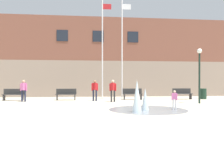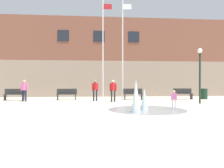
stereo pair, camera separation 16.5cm
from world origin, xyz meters
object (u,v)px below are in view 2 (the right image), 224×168
object	(u,v)px
park_bench_under_left_flagpole	(133,94)
teen_by_trashcan	(24,89)
adult_watching	(113,89)
flagpole_left	(103,46)
park_bench_far_left	(15,94)
lamp_post_right_lane	(200,67)
flagpole_right	(123,46)
park_bench_left_of_flagpoles	(67,94)
child_in_fountain	(174,98)
trash_can	(204,94)
adult_near_bench	(95,89)
park_bench_under_right_flagpole	(183,94)

from	to	relation	value
park_bench_under_left_flagpole	teen_by_trashcan	xyz separation A→B (m)	(-8.34, -1.21, 0.45)
adult_watching	flagpole_left	bearing A→B (deg)	-130.54
park_bench_far_left	lamp_post_right_lane	distance (m)	13.97
flagpole_right	lamp_post_right_lane	world-z (taller)	flagpole_right
park_bench_left_of_flagpoles	child_in_fountain	xyz separation A→B (m)	(6.24, -6.92, 0.10)
child_in_fountain	flagpole_left	world-z (taller)	flagpole_left
park_bench_far_left	adult_watching	world-z (taller)	adult_watching
park_bench_under_left_flagpole	adult_watching	xyz separation A→B (m)	(-1.85, -2.07, 0.45)
teen_by_trashcan	trash_can	size ratio (longest dim) A/B	1.77
park_bench_under_left_flagpole	trash_can	distance (m)	6.10
adult_near_bench	lamp_post_right_lane	xyz separation A→B (m)	(6.93, -2.68, 1.48)
park_bench_left_of_flagpoles	lamp_post_right_lane	world-z (taller)	lamp_post_right_lane
adult_near_bench	adult_watching	bearing A→B (deg)	-169.10
park_bench_far_left	flagpole_left	bearing A→B (deg)	3.15
park_bench_under_right_flagpole	flagpole_right	world-z (taller)	flagpole_right
child_in_fountain	park_bench_far_left	bearing A→B (deg)	167.96
park_bench_left_of_flagpoles	teen_by_trashcan	xyz separation A→B (m)	(-2.94, -1.22, 0.45)
park_bench_under_left_flagpole	flagpole_right	size ratio (longest dim) A/B	0.19
park_bench_under_right_flagpole	adult_watching	size ratio (longest dim) A/B	1.01
child_in_fountain	flagpole_right	xyz separation A→B (m)	(-1.61, 7.39, 3.89)
park_bench_left_of_flagpoles	park_bench_under_left_flagpole	size ratio (longest dim) A/B	1.00
park_bench_left_of_flagpoles	park_bench_under_right_flagpole	bearing A→B (deg)	-0.25
park_bench_under_left_flagpole	trash_can	world-z (taller)	park_bench_under_left_flagpole
park_bench_far_left	adult_near_bench	size ratio (longest dim) A/B	1.01
flagpole_left	trash_can	world-z (taller)	flagpole_left
park_bench_far_left	park_bench_under_right_flagpole	bearing A→B (deg)	-0.52
park_bench_under_right_flagpole	park_bench_far_left	bearing A→B (deg)	179.48
park_bench_left_of_flagpoles	adult_watching	xyz separation A→B (m)	(3.55, -2.08, 0.45)
park_bench_far_left	flagpole_left	size ratio (longest dim) A/B	0.19
adult_near_bench	park_bench_under_left_flagpole	bearing A→B (deg)	-113.24
park_bench_left_of_flagpoles	flagpole_right	bearing A→B (deg)	5.80
flagpole_right	park_bench_left_of_flagpoles	bearing A→B (deg)	-174.20
adult_near_bench	child_in_fountain	world-z (taller)	adult_near_bench
park_bench_left_of_flagpoles	lamp_post_right_lane	xyz separation A→B (m)	(9.20, -3.82, 1.94)
teen_by_trashcan	flagpole_right	world-z (taller)	flagpole_right
flagpole_right	park_bench_under_right_flagpole	bearing A→B (deg)	-5.82
adult_watching	park_bench_left_of_flagpoles	bearing A→B (deg)	-83.89
park_bench_left_of_flagpoles	adult_near_bench	distance (m)	2.58
park_bench_under_left_flagpole	child_in_fountain	size ratio (longest dim) A/B	1.62
teen_by_trashcan	flagpole_right	bearing A→B (deg)	126.62
flagpole_left	trash_can	bearing A→B (deg)	-3.25
teen_by_trashcan	child_in_fountain	bearing A→B (deg)	82.16
teen_by_trashcan	lamp_post_right_lane	xyz separation A→B (m)	(12.13, -2.60, 1.48)
park_bench_under_right_flagpole	adult_watching	world-z (taller)	adult_watching
adult_watching	child_in_fountain	bearing A→B (deg)	65.41
park_bench_under_right_flagpole	trash_can	xyz separation A→B (m)	(1.86, 0.03, -0.03)
park_bench_far_left	trash_can	world-z (taller)	park_bench_far_left
park_bench_under_right_flagpole	flagpole_left	world-z (taller)	flagpole_left
teen_by_trashcan	flagpole_left	bearing A→B (deg)	130.01
park_bench_under_left_flagpole	adult_near_bench	distance (m)	3.36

